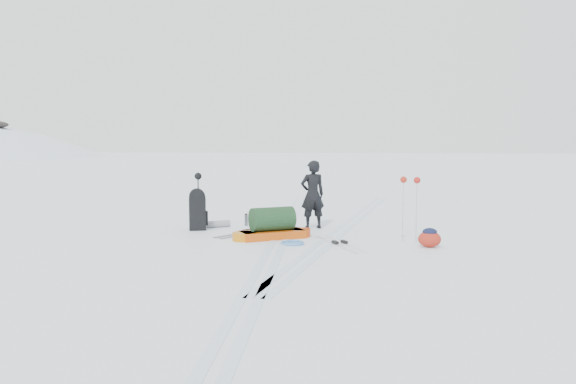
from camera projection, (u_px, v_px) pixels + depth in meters
name	position (u px, v px, depth m)	size (l,w,h in m)	color
ground	(282.00, 236.00, 12.11)	(200.00, 200.00, 0.00)	white
ski_tracks	(314.00, 230.00, 12.89)	(3.38, 17.97, 0.01)	silver
skier	(313.00, 195.00, 13.10)	(0.58, 0.38, 1.60)	black
pulk_sled	(272.00, 227.00, 11.75)	(1.73, 1.32, 0.66)	#C3490B
expedition_rucksack	(200.00, 211.00, 12.92)	(0.86, 0.89, 0.96)	black
ski_poles_black	(198.00, 183.00, 12.82)	(0.16, 0.18, 1.32)	black
ski_poles_silver	(410.00, 187.00, 11.29)	(0.39, 0.27, 1.32)	silver
touring_skis_grey	(249.00, 232.00, 12.49)	(1.28, 1.80, 0.07)	gray
touring_skis_white	(340.00, 243.00, 11.09)	(1.14, 1.88, 0.07)	silver
rope_coil	(293.00, 243.00, 11.12)	(0.60, 0.60, 0.06)	#4F87C1
small_daypack	(430.00, 238.00, 10.77)	(0.53, 0.48, 0.37)	maroon
thermos_pair	(250.00, 220.00, 13.63)	(0.25, 0.23, 0.30)	#515358
stuff_sack	(259.00, 232.00, 11.97)	(0.37, 0.30, 0.21)	black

